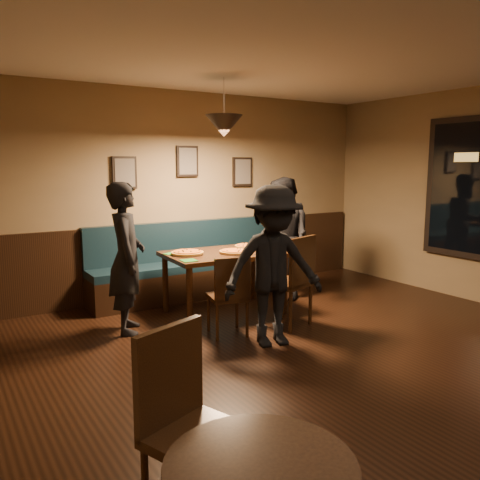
{
  "coord_description": "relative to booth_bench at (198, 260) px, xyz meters",
  "views": [
    {
      "loc": [
        -3.04,
        -2.75,
        1.81
      ],
      "look_at": [
        -0.08,
        1.97,
        0.95
      ],
      "focal_mm": 36.88,
      "sensor_mm": 36.0,
      "label": 1
    }
  ],
  "objects": [
    {
      "name": "wall_back",
      "position": [
        0.0,
        0.3,
        0.9
      ],
      "size": [
        6.0,
        0.0,
        6.0
      ],
      "primitive_type": "plane",
      "rotation": [
        1.57,
        0.0,
        0.0
      ],
      "color": "#8C704F",
      "rests_on": "ground"
    },
    {
      "name": "soda_glass",
      "position": [
        0.49,
        -1.16,
        0.33
      ],
      "size": [
        0.09,
        0.09,
        0.14
      ],
      "primitive_type": "cylinder",
      "rotation": [
        0.0,
        0.0,
        -0.44
      ],
      "color": "black",
      "rests_on": "dining_table"
    },
    {
      "name": "pizza_a",
      "position": [
        -0.54,
        -0.8,
        0.28
      ],
      "size": [
        0.5,
        0.5,
        0.04
      ],
      "primitive_type": "cylinder",
      "rotation": [
        0.0,
        0.0,
        -0.38
      ],
      "color": "orange",
      "rests_on": "dining_table"
    },
    {
      "name": "cafe_chair_far",
      "position": [
        -2.02,
        -3.95,
        0.01
      ],
      "size": [
        0.58,
        0.58,
        1.01
      ],
      "primitive_type": null,
      "rotation": [
        0.0,
        0.0,
        3.5
      ],
      "color": "black",
      "rests_on": "floor"
    },
    {
      "name": "ceiling",
      "position": [
        0.0,
        -3.2,
        2.3
      ],
      "size": [
        7.0,
        7.0,
        0.0
      ],
      "primitive_type": "plane",
      "rotation": [
        3.14,
        0.0,
        0.0
      ],
      "color": "silver",
      "rests_on": "ground"
    },
    {
      "name": "napkin_a",
      "position": [
        -0.67,
        -0.67,
        0.26
      ],
      "size": [
        0.21,
        0.21,
        0.01
      ],
      "primitive_type": "cube",
      "rotation": [
        0.0,
        0.0,
        0.4
      ],
      "color": "#217C28",
      "rests_on": "dining_table"
    },
    {
      "name": "chair_near_right",
      "position": [
        0.27,
        -1.66,
        0.02
      ],
      "size": [
        0.57,
        0.57,
        1.03
      ],
      "primitive_type": null,
      "rotation": [
        0.0,
        0.0,
        0.3
      ],
      "color": "black",
      "rests_on": "floor"
    },
    {
      "name": "tabasco_bottle",
      "position": [
        0.4,
        -0.94,
        0.32
      ],
      "size": [
        0.03,
        0.03,
        0.12
      ],
      "primitive_type": "cylinder",
      "rotation": [
        0.0,
        0.0,
        -0.24
      ],
      "color": "maroon",
      "rests_on": "dining_table"
    },
    {
      "name": "pendant_lamp",
      "position": [
        -0.08,
        -0.88,
        1.75
      ],
      "size": [
        0.44,
        0.44,
        0.25
      ],
      "primitive_type": "cone",
      "rotation": [
        3.14,
        0.0,
        0.0
      ],
      "color": "black",
      "rests_on": "ceiling"
    },
    {
      "name": "wainscot",
      "position": [
        0.0,
        0.27,
        0.0
      ],
      "size": [
        5.88,
        0.06,
        1.0
      ],
      "primitive_type": "cube",
      "color": "black",
      "rests_on": "ground"
    },
    {
      "name": "diner_left",
      "position": [
        -1.32,
        -0.91,
        0.31
      ],
      "size": [
        0.57,
        0.69,
        1.63
      ],
      "primitive_type": "imported",
      "rotation": [
        0.0,
        0.0,
        1.22
      ],
      "color": "black",
      "rests_on": "floor"
    },
    {
      "name": "diner_front",
      "position": [
        -0.21,
        -2.07,
        0.3
      ],
      "size": [
        1.14,
        0.81,
        1.61
      ],
      "primitive_type": "imported",
      "rotation": [
        0.0,
        0.0,
        -0.22
      ],
      "color": "black",
      "rests_on": "floor"
    },
    {
      "name": "dining_table",
      "position": [
        -0.08,
        -0.88,
        -0.12
      ],
      "size": [
        1.46,
        0.98,
        0.76
      ],
      "primitive_type": "cube",
      "rotation": [
        0.0,
        0.0,
        -0.05
      ],
      "color": "black",
      "rests_on": "floor"
    },
    {
      "name": "chair_near_left",
      "position": [
        -0.45,
        -1.57,
        -0.07
      ],
      "size": [
        0.46,
        0.46,
        0.87
      ],
      "primitive_type": null,
      "rotation": [
        0.0,
        0.0,
        -0.22
      ],
      "color": "black",
      "rests_on": "floor"
    },
    {
      "name": "pizza_c",
      "position": [
        0.33,
        -0.75,
        0.28
      ],
      "size": [
        0.32,
        0.32,
        0.04
      ],
      "primitive_type": "cylinder",
      "rotation": [
        0.0,
        0.0,
        -0.0
      ],
      "color": "#BF7424",
      "rests_on": "dining_table"
    },
    {
      "name": "floor",
      "position": [
        0.0,
        -3.2,
        -0.5
      ],
      "size": [
        7.0,
        7.0,
        0.0
      ],
      "primitive_type": "plane",
      "color": "black",
      "rests_on": "ground"
    },
    {
      "name": "napkin_b",
      "position": [
        -0.69,
        -1.15,
        0.26
      ],
      "size": [
        0.17,
        0.17,
        0.01
      ],
      "primitive_type": "cube",
      "rotation": [
        0.0,
        0.0,
        -0.06
      ],
      "color": "#1E7121",
      "rests_on": "dining_table"
    },
    {
      "name": "booth_bench",
      "position": [
        0.0,
        0.0,
        0.0
      ],
      "size": [
        3.0,
        0.6,
        1.0
      ],
      "primitive_type": null,
      "color": "#0F232D",
      "rests_on": "ground"
    },
    {
      "name": "pizza_b",
      "position": [
        -0.03,
        -1.01,
        0.28
      ],
      "size": [
        0.41,
        0.41,
        0.04
      ],
      "primitive_type": "cylinder",
      "rotation": [
        0.0,
        0.0,
        -0.18
      ],
      "color": "gold",
      "rests_on": "dining_table"
    },
    {
      "name": "diner_right",
      "position": [
        0.93,
        -0.73,
        0.32
      ],
      "size": [
        0.64,
        0.81,
        1.64
      ],
      "primitive_type": "imported",
      "rotation": [
        0.0,
        0.0,
        -1.54
      ],
      "color": "black",
      "rests_on": "floor"
    },
    {
      "name": "picture_center",
      "position": [
        0.0,
        0.27,
        1.35
      ],
      "size": [
        0.32,
        0.04,
        0.42
      ],
      "primitive_type": "cube",
      "color": "black",
      "rests_on": "wall_back"
    },
    {
      "name": "picture_right",
      "position": [
        0.9,
        0.27,
        1.2
      ],
      "size": [
        0.32,
        0.04,
        0.42
      ],
      "primitive_type": "cube",
      "color": "black",
      "rests_on": "wall_back"
    },
    {
      "name": "cutlery_set",
      "position": [
        -0.05,
        -1.24,
        0.26
      ],
      "size": [
        0.19,
        0.07,
        0.0
      ],
      "primitive_type": "cube",
      "rotation": [
        0.0,
        0.0,
        1.84
      ],
      "color": "silver",
      "rests_on": "dining_table"
    },
    {
      "name": "picture_left",
      "position": [
        -0.9,
        0.27,
        1.2
      ],
      "size": [
        0.32,
        0.04,
        0.42
      ],
      "primitive_type": "cube",
      "color": "black",
      "rests_on": "wall_back"
    }
  ]
}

